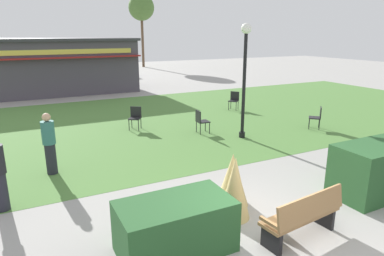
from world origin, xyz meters
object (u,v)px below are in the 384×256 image
(parked_car_center_slot, at_px, (108,70))
(tree_left_bg, at_px, (141,8))
(food_kiosk, at_px, (55,66))
(cafe_chair_north, at_px, (135,116))
(lamppost_mid, at_px, (245,67))
(cafe_chair_east, at_px, (234,99))
(cafe_chair_west, at_px, (201,120))
(park_bench, at_px, (303,216))
(parked_car_west_slot, at_px, (40,73))
(person_strolling, at_px, (49,143))
(cafe_chair_center, at_px, (317,116))

(parked_car_center_slot, distance_m, tree_left_bg, 11.26)
(food_kiosk, height_order, cafe_chair_north, food_kiosk)
(lamppost_mid, xyz_separation_m, cafe_chair_east, (2.38, 4.12, -2.02))
(cafe_chair_west, bearing_deg, park_bench, -102.96)
(parked_car_center_slot, bearing_deg, parked_car_west_slot, -179.97)
(person_strolling, bearing_deg, cafe_chair_east, -87.58)
(cafe_chair_north, bearing_deg, cafe_chair_west, -40.12)
(cafe_chair_west, xyz_separation_m, tree_left_bg, (6.76, 26.40, 5.81))
(lamppost_mid, xyz_separation_m, food_kiosk, (-4.97, 13.44, -0.84))
(cafe_chair_east, bearing_deg, tree_left_bg, 82.04)
(parked_car_west_slot, height_order, parked_car_center_slot, same)
(person_strolling, bearing_deg, cafe_chair_west, -98.28)
(person_strolling, bearing_deg, parked_car_west_slot, -27.39)
(park_bench, bearing_deg, parked_car_west_slot, 96.43)
(cafe_chair_west, bearing_deg, person_strolling, -163.61)
(parked_car_center_slot, bearing_deg, cafe_chair_west, -92.75)
(lamppost_mid, distance_m, cafe_chair_east, 5.17)
(food_kiosk, height_order, cafe_chair_west, food_kiosk)
(person_strolling, bearing_deg, lamppost_mid, -110.80)
(cafe_chair_north, distance_m, tree_left_bg, 26.84)
(cafe_chair_east, relative_size, parked_car_center_slot, 0.21)
(parked_car_west_slot, bearing_deg, park_bench, -83.57)
(food_kiosk, height_order, parked_car_west_slot, food_kiosk)
(park_bench, relative_size, lamppost_mid, 0.43)
(lamppost_mid, distance_m, cafe_chair_west, 2.57)
(lamppost_mid, xyz_separation_m, person_strolling, (-6.55, -0.44, -1.68))
(parked_car_west_slot, bearing_deg, parked_car_center_slot, 0.03)
(food_kiosk, height_order, parked_car_center_slot, food_kiosk)
(lamppost_mid, height_order, tree_left_bg, tree_left_bg)
(lamppost_mid, height_order, person_strolling, lamppost_mid)
(cafe_chair_center, bearing_deg, cafe_chair_north, 153.28)
(cafe_chair_north, distance_m, person_strolling, 4.77)
(lamppost_mid, distance_m, parked_car_center_slot, 19.90)
(cafe_chair_east, height_order, person_strolling, person_strolling)
(cafe_chair_center, xyz_separation_m, tree_left_bg, (2.33, 27.94, 5.81))
(lamppost_mid, bearing_deg, cafe_chair_north, 137.49)
(food_kiosk, xyz_separation_m, person_strolling, (-1.58, -13.88, -0.85))
(lamppost_mid, relative_size, cafe_chair_east, 4.53)
(parked_car_west_slot, bearing_deg, cafe_chair_north, -81.74)
(cafe_chair_center, distance_m, parked_car_west_slot, 22.07)
(tree_left_bg, bearing_deg, park_bench, -104.06)
(cafe_chair_center, bearing_deg, parked_car_center_slot, 99.93)
(cafe_chair_north, height_order, tree_left_bg, tree_left_bg)
(parked_car_west_slot, distance_m, tree_left_bg, 14.80)
(cafe_chair_east, relative_size, cafe_chair_north, 1.00)
(cafe_chair_center, distance_m, cafe_chair_north, 7.23)
(cafe_chair_west, bearing_deg, cafe_chair_east, 40.44)
(lamppost_mid, height_order, cafe_chair_north, lamppost_mid)
(lamppost_mid, height_order, cafe_chair_west, lamppost_mid)
(parked_car_center_slot, bearing_deg, park_bench, -95.57)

